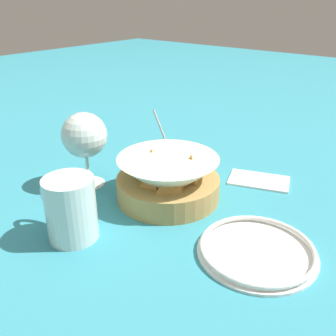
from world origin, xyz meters
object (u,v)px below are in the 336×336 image
Objects in this scene: sauce_cup at (168,155)px; beer_mug at (71,210)px; food_basket at (168,180)px; wine_glass at (84,137)px; side_plate at (257,250)px.

sauce_cup reaches higher than beer_mug.
sauce_cup is at bearing -50.53° from food_basket.
beer_mug is at bearing 78.46° from food_basket.
wine_glass reaches higher than side_plate.
wine_glass is at bearing 1.65° from side_plate.
food_basket is at bearing -101.54° from beer_mug.
wine_glass is 1.26× the size of beer_mug.
beer_mug is 0.66× the size of side_plate.
wine_glass is 0.40m from side_plate.
sauce_cup is (0.11, -0.13, -0.02)m from food_basket.
beer_mug reaches higher than food_basket.
sauce_cup is at bearing -107.72° from wine_glass.
sauce_cup is 1.00× the size of beer_mug.
beer_mug is 0.30m from side_plate.
sauce_cup is at bearing -28.75° from side_plate.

